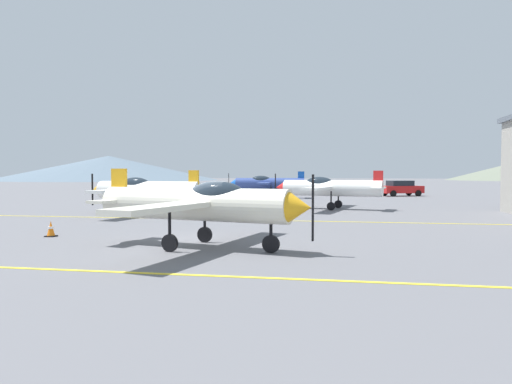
{
  "coord_description": "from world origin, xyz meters",
  "views": [
    {
      "loc": [
        4.93,
        -15.04,
        2.4
      ],
      "look_at": [
        -0.26,
        14.0,
        1.2
      ],
      "focal_mm": 32.79,
      "sensor_mm": 36.0,
      "label": 1
    }
  ],
  "objects": [
    {
      "name": "airplane_near",
      "position": [
        0.57,
        -0.69,
        1.44
      ],
      "size": [
        7.47,
        8.49,
        2.55
      ],
      "color": "silver",
      "rests_on": "ground_plane"
    },
    {
      "name": "apron_line_near",
      "position": [
        0.0,
        -4.61,
        0.01
      ],
      "size": [
        80.0,
        0.16,
        0.01
      ],
      "primitive_type": "cube",
      "color": "yellow",
      "rests_on": "ground_plane"
    },
    {
      "name": "airplane_back",
      "position": [
        -1.93,
        29.32,
        1.44
      ],
      "size": [
        7.42,
        8.54,
        2.55
      ],
      "color": "#33478C",
      "rests_on": "ground_plane"
    },
    {
      "name": "hill_left",
      "position": [
        -73.2,
        134.2,
        4.15
      ],
      "size": [
        75.16,
        75.16,
        8.31
      ],
      "primitive_type": "cone",
      "color": "slate",
      "rests_on": "ground_plane"
    },
    {
      "name": "airplane_mid",
      "position": [
        -6.26,
        10.52,
        1.44
      ],
      "size": [
        7.47,
        8.53,
        2.55
      ],
      "color": "white",
      "rests_on": "ground_plane"
    },
    {
      "name": "car_sedan",
      "position": [
        11.27,
        35.51,
        0.84
      ],
      "size": [
        4.66,
        3.34,
        1.62
      ],
      "color": "red",
      "rests_on": "ground_plane"
    },
    {
      "name": "apron_line_far",
      "position": [
        0.0,
        8.23,
        0.01
      ],
      "size": [
        80.0,
        0.16,
        0.01
      ],
      "primitive_type": "cube",
      "color": "yellow",
      "rests_on": "ground_plane"
    },
    {
      "name": "ground_plane",
      "position": [
        0.0,
        0.0,
        0.0
      ],
      "size": [
        400.0,
        400.0,
        0.0
      ],
      "primitive_type": "plane",
      "color": "slate"
    },
    {
      "name": "traffic_cone_front",
      "position": [
        -5.78,
        0.86,
        0.29
      ],
      "size": [
        0.36,
        0.36,
        0.59
      ],
      "color": "black",
      "rests_on": "ground_plane"
    },
    {
      "name": "airplane_far",
      "position": [
        4.18,
        16.36,
        1.44
      ],
      "size": [
        7.47,
        8.51,
        2.55
      ],
      "color": "white",
      "rests_on": "ground_plane"
    }
  ]
}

